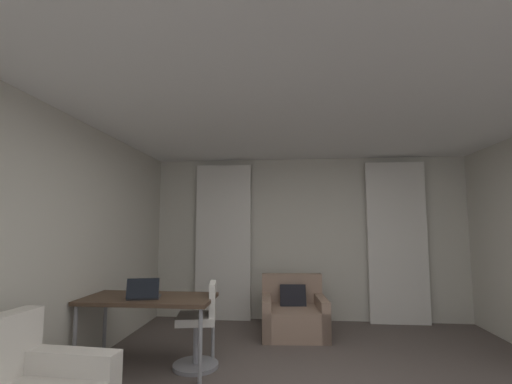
# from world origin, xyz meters

# --- Properties ---
(wall_window) EXTENTS (5.12, 0.06, 2.60)m
(wall_window) POSITION_xyz_m (0.00, 3.03, 1.30)
(wall_window) COLOR beige
(wall_window) RESTS_ON ground
(wall_left) EXTENTS (0.06, 6.12, 2.60)m
(wall_left) POSITION_xyz_m (-2.53, 0.00, 1.30)
(wall_left) COLOR beige
(wall_left) RESTS_ON ground
(ceiling) EXTENTS (5.12, 6.12, 0.06)m
(ceiling) POSITION_xyz_m (0.00, 0.00, 2.63)
(ceiling) COLOR white
(ceiling) RESTS_ON wall_left
(curtain_left_panel) EXTENTS (0.90, 0.06, 2.50)m
(curtain_left_panel) POSITION_xyz_m (-1.38, 2.90, 1.25)
(curtain_left_panel) COLOR silver
(curtain_left_panel) RESTS_ON ground
(curtain_right_panel) EXTENTS (0.90, 0.06, 2.50)m
(curtain_right_panel) POSITION_xyz_m (1.38, 2.90, 1.25)
(curtain_right_panel) COLOR silver
(curtain_right_panel) RESTS_ON ground
(armchair) EXTENTS (0.93, 0.84, 0.79)m
(armchair) POSITION_xyz_m (-0.25, 2.22, 0.26)
(armchair) COLOR #997A66
(armchair) RESTS_ON ground
(desk) EXTENTS (1.37, 0.67, 0.74)m
(desk) POSITION_xyz_m (-1.80, 0.93, 0.68)
(desk) COLOR #4C3828
(desk) RESTS_ON ground
(desk_chair) EXTENTS (0.48, 0.48, 0.88)m
(desk_chair) POSITION_xyz_m (-1.26, 1.03, 0.39)
(desk_chair) COLOR gray
(desk_chair) RESTS_ON ground
(laptop) EXTENTS (0.37, 0.32, 0.22)m
(laptop) POSITION_xyz_m (-1.81, 0.83, 0.78)
(laptop) COLOR #2D2D33
(laptop) RESTS_ON desk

